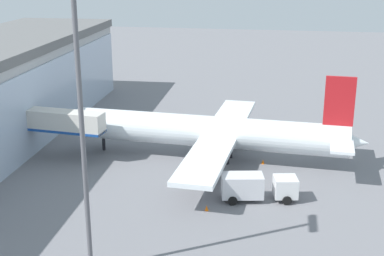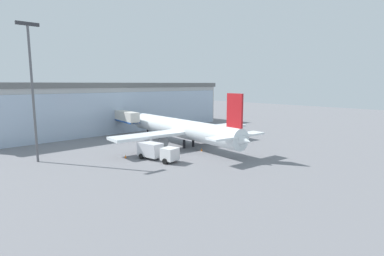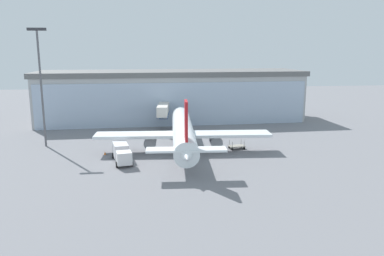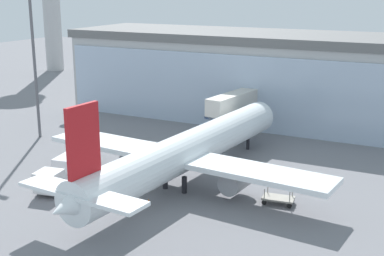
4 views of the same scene
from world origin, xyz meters
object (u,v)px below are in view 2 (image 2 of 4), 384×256
Objects in this scene: safety_cone_nose at (202,150)px; safety_cone_wingtip at (126,156)px; catering_truck at (156,151)px; apron_light_mast at (32,82)px; baggage_cart at (217,138)px; airplane at (183,129)px; jet_bridge at (122,116)px.

safety_cone_nose and safety_cone_wingtip have the same top height.
safety_cone_wingtip is (-3.10, 4.40, -1.19)m from catering_truck.
apron_light_mast is 7.01× the size of baggage_cart.
airplane is 11.85× the size of baggage_cart.
airplane reaches higher than catering_truck.
jet_bridge is at bearing 62.53° from safety_cone_wingtip.
catering_truck is (14.49, -11.56, -10.87)m from apron_light_mast.
jet_bridge is at bearing 94.31° from safety_cone_nose.
jet_bridge is at bearing 152.00° from catering_truck.
jet_bridge is 5.01× the size of baggage_cart.
safety_cone_nose is 1.00× the size of safety_cone_wingtip.
catering_truck is at bearing 178.67° from safety_cone_nose.
safety_cone_nose is at bearing -169.79° from jet_bridge.
airplane reaches higher than safety_cone_nose.
baggage_cart is at bearing -143.09° from jet_bridge.
apron_light_mast reaches higher than safety_cone_wingtip.
baggage_cart is 5.47× the size of safety_cone_wingtip.
jet_bridge is 24.10m from safety_cone_wingtip.
catering_truck is at bearing -38.59° from apron_light_mast.
safety_cone_nose is (24.28, -11.79, -12.06)m from apron_light_mast.
safety_cone_nose is 13.69m from safety_cone_wingtip.
apron_light_mast is at bearing -139.44° from catering_truck.
safety_cone_nose is at bearing 77.82° from catering_truck.
airplane is at bearing -167.10° from jet_bridge.
apron_light_mast is at bearing 147.83° from safety_cone_wingtip.
jet_bridge is 0.42× the size of airplane.
safety_cone_nose is at bearing -159.10° from baggage_cart.
airplane reaches higher than baggage_cart.
baggage_cart is (12.01, -19.98, -3.93)m from jet_bridge.
safety_cone_wingtip is at bearing 174.08° from baggage_cart.
apron_light_mast is at bearing 80.33° from airplane.
apron_light_mast reaches higher than airplane.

